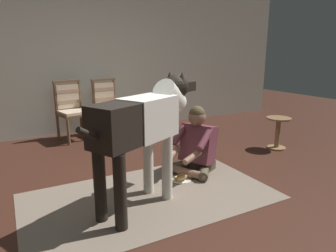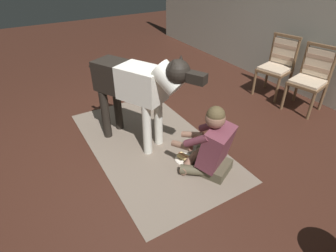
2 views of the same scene
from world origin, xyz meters
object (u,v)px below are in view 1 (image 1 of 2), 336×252
at_px(dining_chair_left_of_pair, 71,107).
at_px(dining_chair_right_of_pair, 108,104).
at_px(person_sitting_on_floor, 196,145).
at_px(round_side_table, 278,130).
at_px(large_dog, 144,123).
at_px(hot_dog_on_plate, 182,178).

height_order(dining_chair_left_of_pair, dining_chair_right_of_pair, same).
bearing_deg(person_sitting_on_floor, dining_chair_right_of_pair, 100.50).
bearing_deg(dining_chair_left_of_pair, round_side_table, -37.65).
distance_m(large_dog, hot_dog_on_plate, 1.02).
distance_m(hot_dog_on_plate, round_side_table, 1.92).
bearing_deg(dining_chair_right_of_pair, round_side_table, -45.34).
xyz_separation_m(hot_dog_on_plate, round_side_table, (1.88, 0.32, 0.26)).
xyz_separation_m(person_sitting_on_floor, round_side_table, (1.59, 0.17, -0.05)).
bearing_deg(dining_chair_left_of_pair, large_dog, -86.63).
xyz_separation_m(dining_chair_right_of_pair, person_sitting_on_floor, (0.41, -2.19, -0.21)).
xyz_separation_m(large_dog, hot_dog_on_plate, (0.59, 0.30, -0.78)).
height_order(dining_chair_right_of_pair, round_side_table, dining_chair_right_of_pair).
height_order(dining_chair_right_of_pair, person_sitting_on_floor, dining_chair_right_of_pair).
height_order(dining_chair_left_of_pair, hot_dog_on_plate, dining_chair_left_of_pair).
bearing_deg(hot_dog_on_plate, large_dog, -153.29).
bearing_deg(person_sitting_on_floor, large_dog, -153.29).
height_order(dining_chair_left_of_pair, person_sitting_on_floor, dining_chair_left_of_pair).
relative_size(dining_chair_right_of_pair, large_dog, 0.67).
distance_m(dining_chair_right_of_pair, round_side_table, 2.85).
distance_m(dining_chair_right_of_pair, person_sitting_on_floor, 2.24).
height_order(person_sitting_on_floor, large_dog, large_dog).
xyz_separation_m(dining_chair_right_of_pair, large_dog, (-0.47, -2.63, 0.27)).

